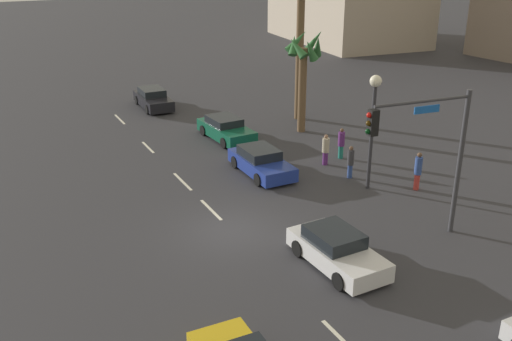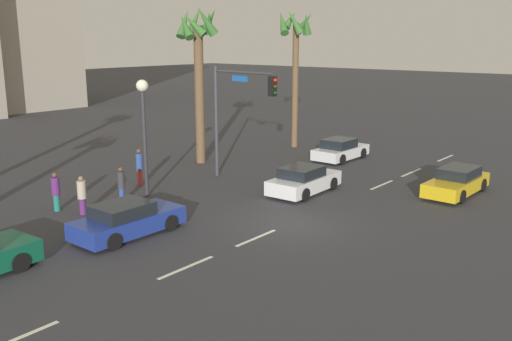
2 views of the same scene
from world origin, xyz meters
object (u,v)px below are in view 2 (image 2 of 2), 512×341
at_px(pedestrian_1, 139,166).
at_px(pedestrian_2, 121,184).
at_px(car_3, 457,182).
at_px(palm_tree_3, 295,47).
at_px(car_1, 304,180).
at_px(traffic_signal, 235,105).
at_px(pedestrian_0, 56,191).
at_px(pedestrian_3, 82,195).
at_px(streetlamp, 143,115).
at_px(car_2, 127,220).
at_px(car_0, 340,150).
at_px(palm_tree_1, 198,53).

distance_m(pedestrian_1, pedestrian_2, 3.34).
distance_m(car_3, palm_tree_3, 15.45).
xyz_separation_m(car_1, traffic_signal, (-0.22, 4.22, 3.41)).
distance_m(pedestrian_0, pedestrian_3, 1.38).
bearing_deg(streetlamp, car_3, -49.09).
height_order(car_2, streetlamp, streetlamp).
height_order(car_0, car_3, car_0).
bearing_deg(pedestrian_1, streetlamp, -121.26).
bearing_deg(pedestrian_3, car_3, -39.93).
bearing_deg(pedestrian_1, car_2, -132.70).
bearing_deg(palm_tree_3, car_1, -142.09).
relative_size(streetlamp, palm_tree_3, 0.60).
xyz_separation_m(car_0, car_2, (-17.18, -0.93, -0.00)).
distance_m(car_1, pedestrian_1, 8.48).
relative_size(car_1, pedestrian_2, 2.51).
bearing_deg(pedestrian_2, pedestrian_1, 36.61).
distance_m(pedestrian_0, palm_tree_3, 19.71).
bearing_deg(traffic_signal, car_0, -10.92).
distance_m(car_1, pedestrian_0, 11.45).
bearing_deg(streetlamp, pedestrian_0, 163.27).
height_order(traffic_signal, palm_tree_1, palm_tree_1).
distance_m(car_0, car_1, 8.29).
relative_size(traffic_signal, palm_tree_3, 0.64).
bearing_deg(pedestrian_1, car_0, -21.81).
bearing_deg(pedestrian_2, car_1, -38.90).
bearing_deg(streetlamp, car_0, -12.01).
bearing_deg(traffic_signal, car_2, -164.70).
bearing_deg(palm_tree_3, palm_tree_1, 169.65).
distance_m(pedestrian_3, palm_tree_1, 12.51).
xyz_separation_m(car_2, pedestrian_0, (0.02, 4.94, 0.29)).
relative_size(car_1, pedestrian_1, 2.25).
height_order(traffic_signal, palm_tree_3, palm_tree_3).
bearing_deg(car_3, pedestrian_1, 122.92).
height_order(pedestrian_2, palm_tree_3, palm_tree_3).
relative_size(car_1, traffic_signal, 0.71).
bearing_deg(pedestrian_1, pedestrian_0, -171.71).
bearing_deg(car_2, pedestrian_3, 82.83).
height_order(streetlamp, pedestrian_0, streetlamp).
distance_m(car_2, pedestrian_1, 7.77).
relative_size(traffic_signal, streetlamp, 1.08).
bearing_deg(streetlamp, traffic_signal, -13.73).
height_order(pedestrian_3, palm_tree_1, palm_tree_1).
relative_size(car_3, streetlamp, 0.81).
bearing_deg(palm_tree_3, car_2, -163.27).
relative_size(car_3, pedestrian_2, 2.67).
height_order(car_1, pedestrian_1, pedestrian_1).
xyz_separation_m(car_3, palm_tree_3, (4.94, 13.25, 6.21)).
xyz_separation_m(pedestrian_2, palm_tree_1, (8.47, 3.36, 5.69)).
relative_size(car_0, car_2, 0.93).
height_order(pedestrian_0, pedestrian_1, pedestrian_1).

